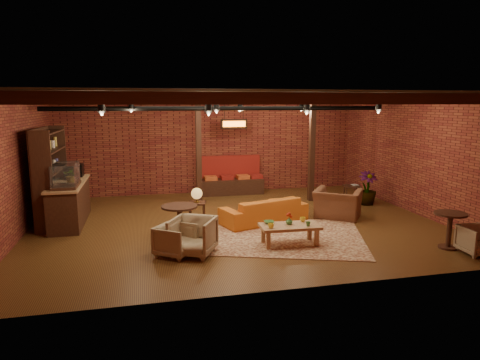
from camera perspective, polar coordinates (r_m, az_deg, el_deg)
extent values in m
plane|color=#3B1E0E|center=(10.87, -0.41, -5.78)|extent=(10.00, 10.00, 0.00)
cube|color=black|center=(10.45, -0.43, 11.33)|extent=(10.00, 8.00, 0.02)
cube|color=maroon|center=(14.45, -3.90, 4.64)|extent=(10.00, 0.02, 3.20)
cube|color=maroon|center=(6.75, 7.01, -1.79)|extent=(10.00, 0.02, 3.20)
cube|color=maroon|center=(10.65, -27.71, 1.50)|extent=(0.02, 8.00, 3.20)
cube|color=maroon|center=(12.61, 22.39, 3.09)|extent=(0.02, 8.00, 3.20)
cylinder|color=black|center=(12.02, -2.12, 9.51)|extent=(9.60, 0.12, 0.12)
cube|color=black|center=(12.98, -5.53, 3.99)|extent=(0.16, 0.16, 3.20)
cube|color=black|center=(13.29, 9.55, 4.04)|extent=(0.16, 0.16, 3.20)
imported|color=#337F33|center=(11.66, -21.35, 0.75)|extent=(0.35, 0.39, 0.30)
cube|color=orange|center=(13.62, -0.81, 7.49)|extent=(0.86, 0.06, 0.30)
cube|color=maroon|center=(9.90, 4.91, -7.39)|extent=(4.59, 4.02, 0.01)
imported|color=#BE5C1A|center=(10.86, 3.20, -4.05)|extent=(2.36, 1.47, 0.64)
cube|color=#8D6141|center=(9.23, 6.65, -6.15)|extent=(1.29, 0.68, 0.06)
cube|color=#8D6141|center=(8.95, 3.79, -8.09)|extent=(0.08, 0.08, 0.38)
cube|color=#8D6141|center=(9.26, 10.18, -7.61)|extent=(0.08, 0.08, 0.38)
cube|color=#8D6141|center=(9.36, 3.11, -7.25)|extent=(0.08, 0.08, 0.38)
cube|color=#8D6141|center=(9.66, 9.25, -6.83)|extent=(0.08, 0.08, 0.38)
imported|color=yellow|center=(8.94, 4.14, -6.11)|extent=(0.13, 0.13, 0.10)
imported|color=#3E7C38|center=(9.18, 9.07, -5.80)|extent=(0.11, 0.11, 0.10)
imported|color=yellow|center=(9.50, 8.36, -5.21)|extent=(0.13, 0.13, 0.10)
imported|color=#3E7C38|center=(9.29, 3.89, -5.62)|extent=(0.23, 0.23, 0.05)
imported|color=#3E7C38|center=(9.25, 6.57, -5.52)|extent=(0.12, 0.12, 0.12)
sphere|color=red|center=(9.21, 6.59, -4.69)|extent=(0.10, 0.10, 0.10)
cube|color=black|center=(10.87, -5.76, -3.06)|extent=(0.51, 0.51, 0.04)
cylinder|color=black|center=(10.93, -5.74, -4.41)|extent=(0.04, 0.04, 0.49)
cylinder|color=olive|center=(10.86, -5.77, -2.90)|extent=(0.14, 0.14, 0.02)
cylinder|color=olive|center=(10.84, -5.77, -2.53)|extent=(0.04, 0.04, 0.20)
sphere|color=gold|center=(10.81, -5.79, -1.80)|extent=(0.29, 0.29, 0.29)
cylinder|color=black|center=(9.36, -8.09, -3.52)|extent=(0.78, 0.78, 0.04)
cylinder|color=black|center=(9.46, -8.03, -5.81)|extent=(0.11, 0.11, 0.76)
cylinder|color=black|center=(9.57, -7.97, -7.99)|extent=(0.47, 0.47, 0.04)
imported|color=beige|center=(8.65, -8.65, -7.75)|extent=(0.90, 0.91, 0.69)
imported|color=beige|center=(8.64, -6.31, -7.22)|extent=(1.07, 1.05, 0.84)
imported|color=brown|center=(11.56, 12.91, -2.48)|extent=(1.38, 1.30, 1.02)
cube|color=black|center=(13.43, 14.71, -0.79)|extent=(0.59, 0.59, 0.04)
cylinder|color=black|center=(13.48, 14.66, -1.90)|extent=(0.04, 0.04, 0.49)
imported|color=black|center=(13.42, 14.71, -0.65)|extent=(0.24, 0.28, 0.02)
cylinder|color=black|center=(9.87, 26.28, -4.06)|extent=(0.65, 0.65, 0.04)
cylinder|color=black|center=(9.96, 26.12, -6.10)|extent=(0.10, 0.10, 0.71)
cylinder|color=black|center=(10.06, 25.96, -8.05)|extent=(0.39, 0.39, 0.04)
imported|color=beige|center=(9.86, 29.19, -6.87)|extent=(0.65, 0.61, 0.64)
imported|color=#4C7F4C|center=(13.13, 16.84, 3.24)|extent=(1.75, 1.75, 3.00)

